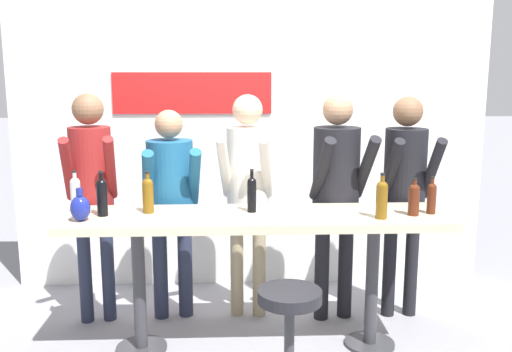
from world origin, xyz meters
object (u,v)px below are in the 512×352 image
object	(u,v)px
tasting_table	(257,234)
wine_bottle_3	(148,194)
wine_bottle_5	(252,193)
bar_stool	(289,330)
person_far_left	(92,181)
person_center_left	(248,180)
wine_bottle_4	(414,198)
wine_bottle_1	(432,197)
wine_bottle_6	(102,195)
person_center	(336,182)
wine_bottle_2	(382,198)
decorative_vase	(80,208)
person_center_right	(405,181)
person_left	(171,192)
wine_bottle_0	(76,193)

from	to	relation	value
tasting_table	wine_bottle_3	world-z (taller)	wine_bottle_3
wine_bottle_3	wine_bottle_5	xyz separation A→B (m)	(0.72, -0.00, 0.00)
bar_stool	person_far_left	xyz separation A→B (m)	(-1.39, 1.23, 0.65)
bar_stool	person_center_left	distance (m)	1.45
bar_stool	wine_bottle_4	distance (m)	1.29
person_far_left	wine_bottle_4	xyz separation A→B (m)	(2.30, -0.56, -0.03)
wine_bottle_1	wine_bottle_3	size ratio (longest dim) A/B	0.89
bar_stool	wine_bottle_1	size ratio (longest dim) A/B	2.79
bar_stool	wine_bottle_5	world-z (taller)	wine_bottle_5
tasting_table	wine_bottle_4	distance (m)	1.10
wine_bottle_6	person_center	bearing A→B (deg)	15.67
person_far_left	wine_bottle_1	world-z (taller)	person_far_left
wine_bottle_1	wine_bottle_6	world-z (taller)	wine_bottle_6
wine_bottle_3	wine_bottle_6	size ratio (longest dim) A/B	0.94
tasting_table	wine_bottle_1	bearing A→B (deg)	-1.53
wine_bottle_2	wine_bottle_3	world-z (taller)	wine_bottle_2
tasting_table	decorative_vase	distance (m)	1.19
person_center_right	wine_bottle_5	bearing A→B (deg)	-161.40
wine_bottle_3	person_far_left	bearing A→B (deg)	139.06
person_center	wine_bottle_3	world-z (taller)	person_center
wine_bottle_3	decorative_vase	distance (m)	0.46
person_left	person_center_left	world-z (taller)	person_center_left
decorative_vase	tasting_table	bearing A→B (deg)	6.37
tasting_table	wine_bottle_3	size ratio (longest dim) A/B	9.07
wine_bottle_5	bar_stool	bearing A→B (deg)	-76.70
wine_bottle_3	wine_bottle_4	world-z (taller)	wine_bottle_3
wine_bottle_1	wine_bottle_2	size ratio (longest dim) A/B	0.84
wine_bottle_0	person_center_left	bearing A→B (deg)	18.96
person_far_left	person_center_left	distance (m)	1.19
person_center_left	person_center	xyz separation A→B (m)	(0.68, -0.08, -0.01)
tasting_table	person_center	xyz separation A→B (m)	(0.64, 0.47, 0.26)
person_center_right	wine_bottle_6	size ratio (longest dim) A/B	5.66
person_far_left	person_left	size ratio (longest dim) A/B	1.08
wine_bottle_6	wine_bottle_1	bearing A→B (deg)	-0.85
wine_bottle_1	wine_bottle_3	world-z (taller)	wine_bottle_3
person_center_left	wine_bottle_1	distance (m)	1.38
wine_bottle_1	wine_bottle_3	distance (m)	1.96
person_left	decorative_vase	distance (m)	0.85
person_center_left	person_left	bearing A→B (deg)	-170.84
tasting_table	person_far_left	bearing A→B (deg)	158.29
tasting_table	wine_bottle_0	world-z (taller)	wine_bottle_0
bar_stool	wine_bottle_2	distance (m)	1.10
person_left	person_center	distance (m)	1.29
wine_bottle_1	person_center_left	bearing A→B (deg)	154.94
person_center_left	wine_bottle_4	world-z (taller)	person_center_left
person_far_left	wine_bottle_1	distance (m)	2.50
person_far_left	wine_bottle_1	xyz separation A→B (m)	(2.44, -0.52, -0.03)
bar_stool	person_center	distance (m)	1.44
bar_stool	wine_bottle_0	world-z (taller)	wine_bottle_0
person_center_right	wine_bottle_2	xyz separation A→B (m)	(-0.35, -0.65, 0.02)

